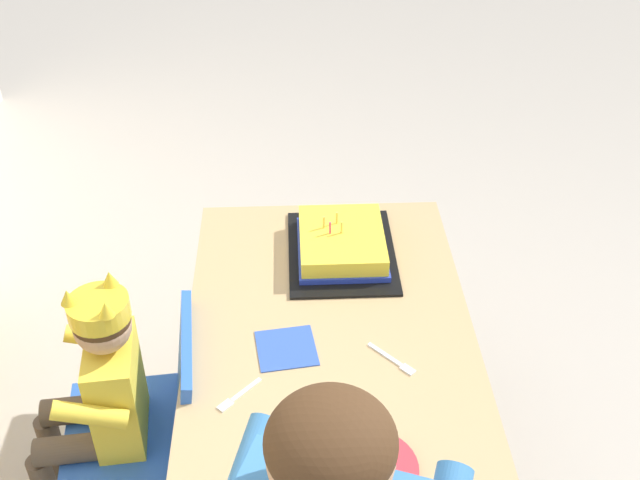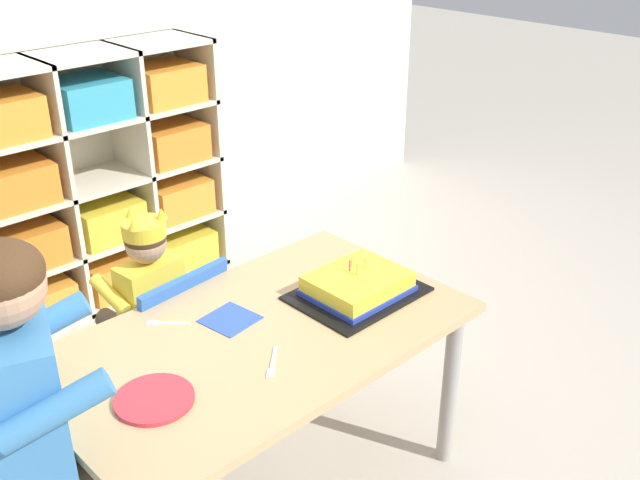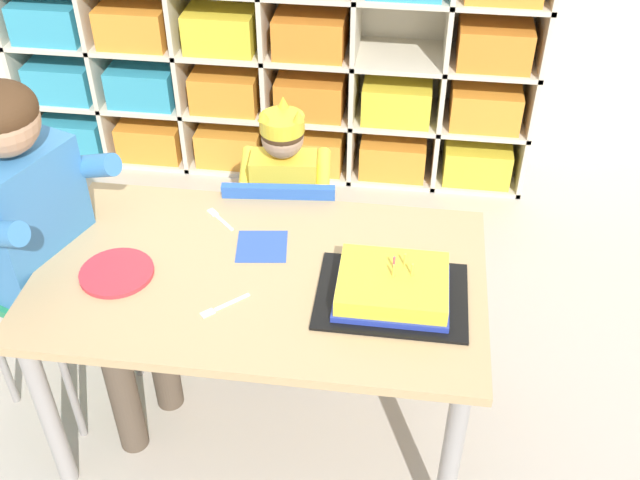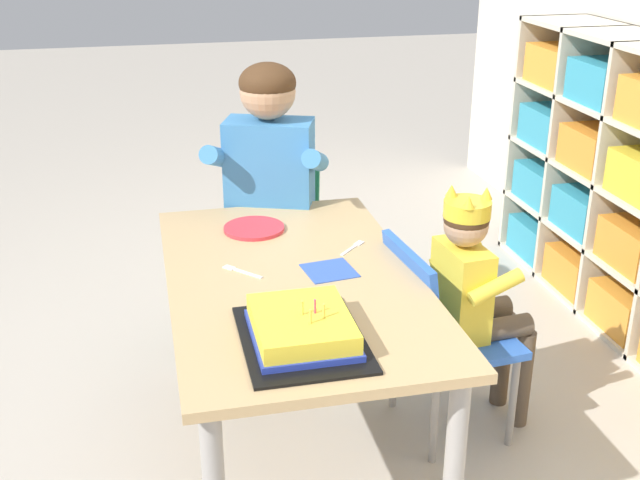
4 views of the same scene
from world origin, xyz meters
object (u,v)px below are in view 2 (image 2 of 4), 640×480
Objects in this scene: child_with_crown at (144,293)px; paper_plate_stack at (154,399)px; fork_at_table_front_edge at (273,364)px; fork_near_cake_tray at (165,323)px; classroom_chair_blue at (169,337)px; adult_helper_seated at (56,398)px; activity_table at (259,355)px; birthday_cake_on_tray at (357,286)px.

paper_plate_stack is (-0.34, -0.62, 0.10)m from child_with_crown.
paper_plate_stack reaches higher than fork_at_table_front_edge.
classroom_chair_blue is at bearing 103.30° from fork_near_cake_tray.
adult_helper_seated reaches higher than fork_at_table_front_edge.
fork_at_table_front_edge is (-0.05, -0.59, 0.23)m from classroom_chair_blue.
child_with_crown is 7.28× the size of fork_at_table_front_edge.
adult_helper_seated is at bearing 32.51° from classroom_chair_blue.
child_with_crown is at bearing 93.08° from activity_table.
fork_near_cake_tray is at bearing 63.63° from child_with_crown.
fork_near_cake_tray is at bearing 152.67° from birthday_cake_on_tray.
adult_helper_seated is 10.98× the size of fork_near_cake_tray.
classroom_chair_blue is 0.59× the size of adult_helper_seated.
fork_at_table_front_edge is (-0.04, -0.71, 0.10)m from child_with_crown.
fork_near_cake_tray is (0.41, 0.20, -0.08)m from adult_helper_seated.
birthday_cake_on_tray is (0.35, -0.05, 0.11)m from activity_table.
fork_at_table_front_edge is at bearing 81.54° from child_with_crown.
birthday_cake_on_tray is 1.96× the size of paper_plate_stack.
fork_at_table_front_edge is (-0.42, -0.09, -0.03)m from birthday_cake_on_tray.
fork_near_cake_tray is (0.21, 0.28, -0.00)m from paper_plate_stack.
child_with_crown is at bearing -90.48° from classroom_chair_blue.
child_with_crown is 0.75× the size of adult_helper_seated.
fork_at_table_front_edge is (-0.07, -0.14, 0.08)m from activity_table.
birthday_cake_on_tray is at bearing -30.00° from fork_at_table_front_edge.
activity_table is at bearing -71.75° from adult_helper_seated.
classroom_chair_blue is 3.31× the size of paper_plate_stack.
birthday_cake_on_tray reaches higher than fork_near_cake_tray.
child_with_crown is 0.38m from fork_near_cake_tray.
birthday_cake_on_tray is 0.58m from fork_near_cake_tray.
paper_plate_stack is at bearing 121.80° from fork_at_table_front_edge.
child_with_crown is 2.12× the size of birthday_cake_on_tray.
birthday_cake_on_tray reaches higher than paper_plate_stack.
fork_near_cake_tray reaches higher than activity_table.
adult_helper_seated reaches higher than birthday_cake_on_tray.
adult_helper_seated reaches higher than classroom_chair_blue.
fork_at_table_front_edge is at bearing 80.02° from classroom_chair_blue.
child_with_crown is 4.16× the size of paper_plate_stack.
child_with_crown reaches higher than fork_at_table_front_edge.
fork_at_table_front_edge is at bearing -167.36° from birthday_cake_on_tray.
birthday_cake_on_tray reaches higher than activity_table.
birthday_cake_on_tray is at bearing 0.74° from paper_plate_stack.
classroom_chair_blue is 0.80× the size of child_with_crown.
fork_at_table_front_edge reaches higher than activity_table.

